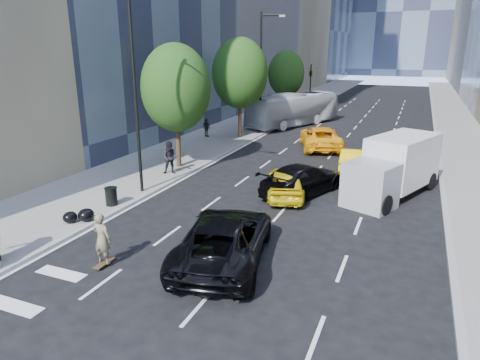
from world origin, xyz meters
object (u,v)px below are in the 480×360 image
at_px(city_bus, 294,109).
at_px(trash_can, 111,197).
at_px(skateboarder, 102,242).
at_px(box_truck, 394,167).
at_px(black_sedan_mercedes, 302,179).
at_px(black_sedan_lincoln, 225,238).

height_order(city_bus, trash_can, city_bus).
xyz_separation_m(skateboarder, box_truck, (8.72, 11.66, 0.61)).
bearing_deg(trash_can, skateboarder, -54.11).
height_order(black_sedan_mercedes, trash_can, black_sedan_mercedes).
bearing_deg(box_truck, trash_can, -127.72).
xyz_separation_m(black_sedan_lincoln, box_truck, (5.02, 9.66, 0.68)).
height_order(skateboarder, trash_can, skateboarder).
xyz_separation_m(black_sedan_lincoln, trash_can, (-7.10, 2.70, -0.29)).
relative_size(black_sedan_lincoln, black_sedan_mercedes, 1.12).
height_order(black_sedan_mercedes, box_truck, box_truck).
distance_m(black_sedan_lincoln, city_bus, 28.43).
relative_size(black_sedan_lincoln, trash_can, 7.40).
bearing_deg(city_bus, skateboarder, -63.52).
xyz_separation_m(black_sedan_mercedes, trash_can, (-7.80, -5.49, -0.22)).
bearing_deg(trash_can, black_sedan_mercedes, 35.13).
height_order(box_truck, trash_can, box_truck).
height_order(black_sedan_lincoln, city_bus, city_bus).
distance_m(black_sedan_mercedes, city_bus, 20.65).
xyz_separation_m(city_bus, trash_can, (-1.80, -25.23, -1.00)).
relative_size(box_truck, trash_can, 8.06).
bearing_deg(skateboarder, black_sedan_lincoln, -151.93).
distance_m(skateboarder, black_sedan_lincoln, 4.21).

